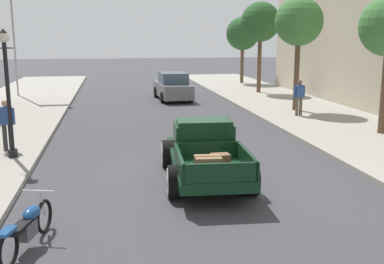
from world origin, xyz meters
TOP-DOWN VIEW (x-y plane):
  - ground_plane at (0.00, 0.00)m, footprint 140.00×140.00m
  - hotrod_truck_dark_green at (0.21, -0.30)m, footprint 2.38×5.02m
  - motorcycle_parked at (-3.76, -4.07)m, footprint 0.78×2.06m
  - car_background_grey at (1.44, 15.39)m, footprint 2.04×4.39m
  - pedestrian_sidewalk_left at (-5.55, 3.15)m, footprint 0.53×0.22m
  - pedestrian_sidewalk_right at (6.36, 7.91)m, footprint 0.53×0.22m
  - street_lamp_near at (-5.23, 2.23)m, footprint 0.50×0.32m
  - flagpole at (-7.76, 18.08)m, footprint 1.74×0.16m
  - street_tree_second at (6.85, 9.52)m, footprint 2.33×2.33m
  - street_tree_third at (7.36, 17.03)m, footprint 2.53×2.53m
  - street_tree_farthest at (8.00, 23.31)m, footprint 2.57×2.57m

SIDE VIEW (x-z plane):
  - ground_plane at x=0.00m, z-range 0.00..0.00m
  - motorcycle_parked at x=-3.76m, z-range -0.02..0.91m
  - hotrod_truck_dark_green at x=0.21m, z-range -0.04..1.54m
  - car_background_grey at x=1.44m, z-range -0.06..1.59m
  - pedestrian_sidewalk_left at x=-5.55m, z-range 0.26..1.91m
  - pedestrian_sidewalk_right at x=6.36m, z-range 0.26..1.91m
  - street_lamp_near at x=-5.23m, z-range 0.46..4.31m
  - street_tree_farthest at x=8.00m, z-range 1.40..6.52m
  - street_tree_second at x=6.85m, z-range 1.68..7.17m
  - street_tree_third at x=7.36m, z-range 1.74..7.54m
  - flagpole at x=-7.76m, z-range 1.19..10.35m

